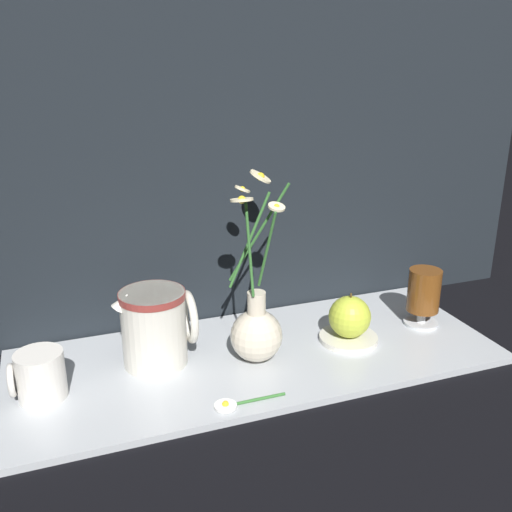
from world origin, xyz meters
The scene contains 10 objects.
ground_plane centered at (0.00, 0.00, 0.00)m, with size 6.00×6.00×0.00m, color black.
shelf centered at (0.00, 0.00, 0.01)m, with size 0.88×0.35×0.01m.
backdrop_wall centered at (0.00, 0.19, 0.55)m, with size 1.38×0.02×1.10m.
vase_with_flowers centered at (-0.01, -0.02, 0.07)m, with size 0.12×0.17×0.32m.
yellow_mug centered at (-0.37, -0.01, 0.05)m, with size 0.09×0.08×0.08m.
ceramic_pitcher centered at (-0.18, 0.03, 0.09)m, with size 0.14×0.11×0.15m.
tea_glass centered at (0.35, 0.00, 0.08)m, with size 0.07×0.07×0.12m.
saucer_plate centered at (0.18, -0.01, 0.02)m, with size 0.11×0.11×0.01m.
orange_fruit centered at (0.18, -0.01, 0.06)m, with size 0.08×0.08×0.09m.
loose_daisy centered at (-0.09, -0.14, 0.02)m, with size 0.12×0.04×0.01m.
Camera 1 is at (-0.32, -0.87, 0.53)m, focal length 40.00 mm.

